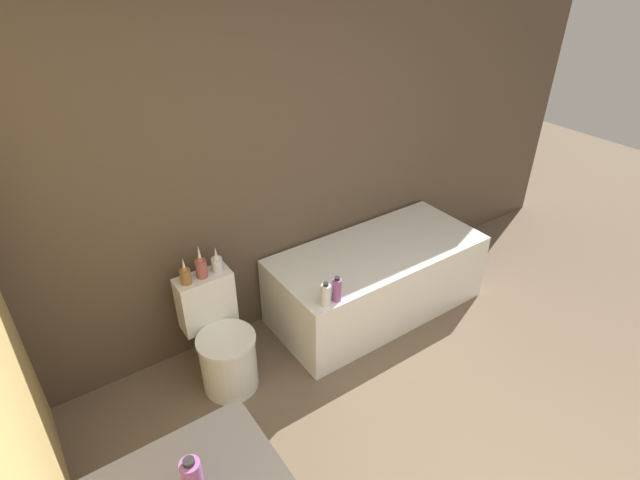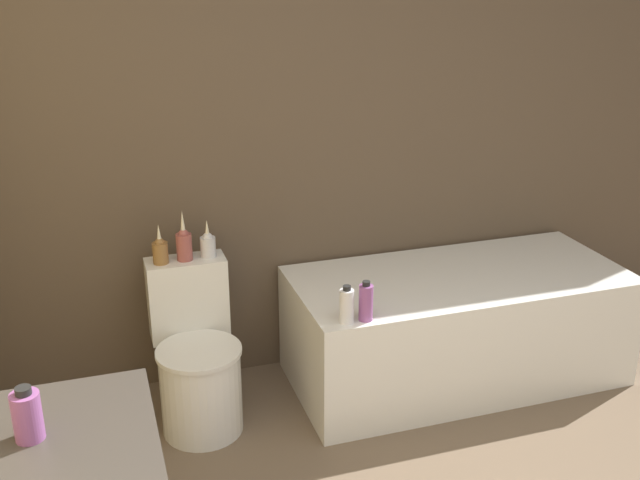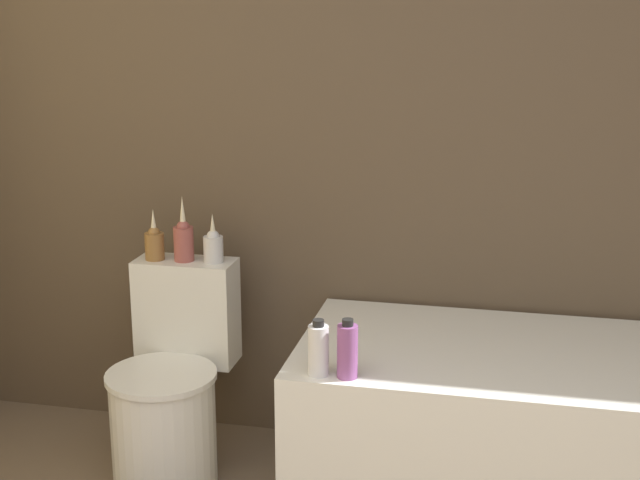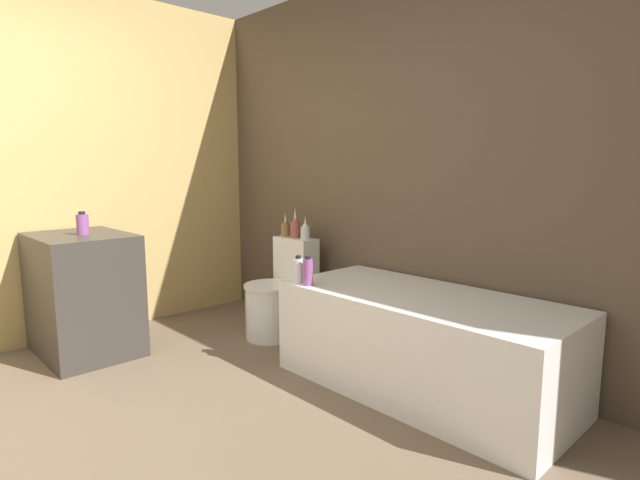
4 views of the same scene
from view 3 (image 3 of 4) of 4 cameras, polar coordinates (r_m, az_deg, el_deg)
wall_back_tiled at (r=3.22m, az=2.60°, el=8.79°), size 6.40×0.06×2.60m
bathtub at (r=3.05m, az=14.74°, el=-12.00°), size 1.66×0.76×0.57m
toilet at (r=3.24m, az=-9.53°, el=-9.59°), size 0.38×0.54×0.74m
vase_gold at (r=3.27m, az=-10.56°, el=-0.14°), size 0.07×0.07×0.19m
vase_silver at (r=3.23m, az=-8.73°, el=0.07°), size 0.07×0.07×0.24m
vase_bronze at (r=3.20m, az=-6.85°, el=-0.34°), size 0.07×0.07×0.18m
shampoo_bottle_tall at (r=2.66m, az=-0.11°, el=-7.02°), size 0.06×0.06×0.17m
shampoo_bottle_short at (r=2.64m, az=1.77°, el=-7.08°), size 0.06×0.06×0.18m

